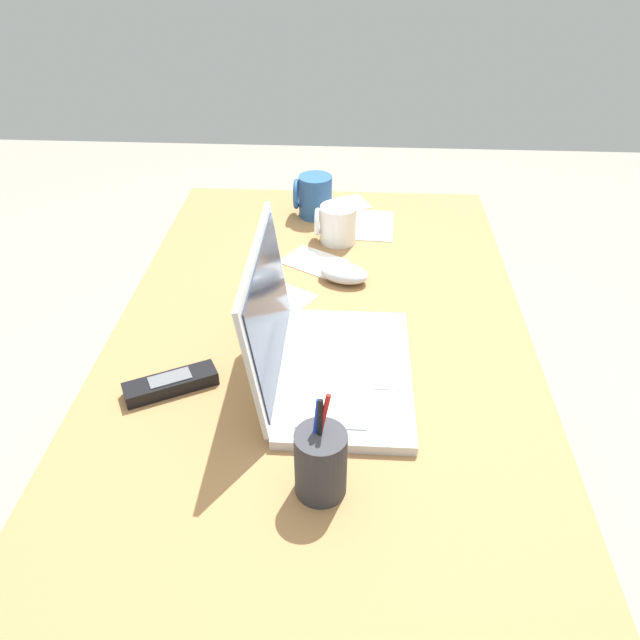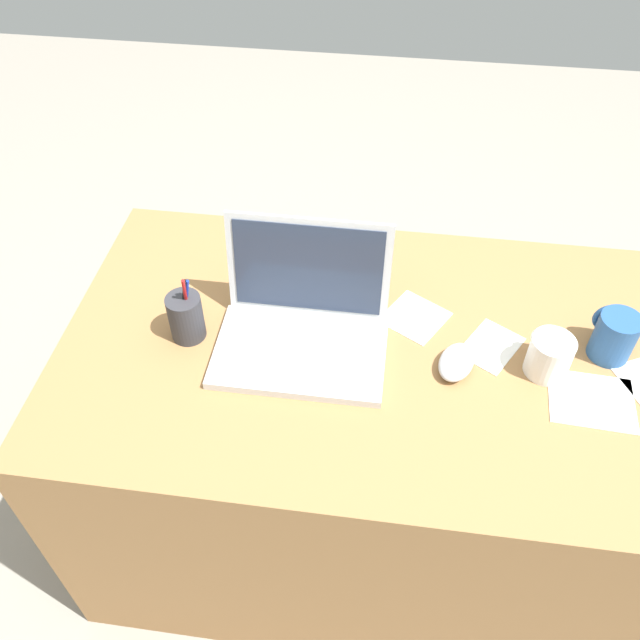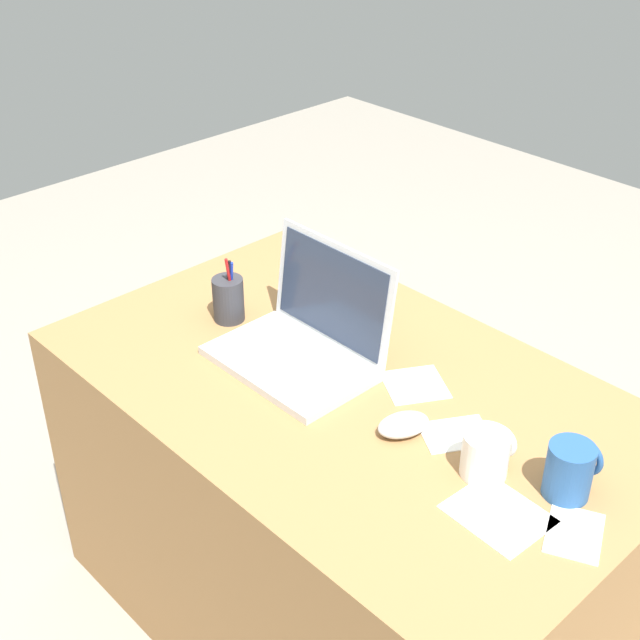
{
  "view_description": "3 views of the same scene",
  "coord_description": "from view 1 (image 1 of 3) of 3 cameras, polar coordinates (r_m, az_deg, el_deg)",
  "views": [
    {
      "loc": [
        -0.95,
        -0.05,
        1.42
      ],
      "look_at": [
        -0.12,
        -0.01,
        0.83
      ],
      "focal_mm": 34.99,
      "sensor_mm": 36.0,
      "label": 1
    },
    {
      "loc": [
        0.03,
        -0.93,
        1.75
      ],
      "look_at": [
        -0.1,
        0.0,
        0.78
      ],
      "focal_mm": 37.14,
      "sensor_mm": 36.0,
      "label": 2
    },
    {
      "loc": [
        1.04,
        -1.07,
        1.8
      ],
      "look_at": [
        -0.11,
        0.02,
        0.82
      ],
      "focal_mm": 49.42,
      "sensor_mm": 36.0,
      "label": 3
    }
  ],
  "objects": [
    {
      "name": "pen_holder",
      "position": [
        0.87,
        0.05,
        -12.89
      ],
      "size": [
        0.07,
        0.07,
        0.17
      ],
      "color": "#333338",
      "rests_on": "desk"
    },
    {
      "name": "paper_note_right",
      "position": [
        1.67,
        2.23,
        10.5
      ],
      "size": [
        0.13,
        0.15,
        0.0
      ],
      "primitive_type": "cube",
      "rotation": [
        0.0,
        0.0,
        0.45
      ],
      "color": "white",
      "rests_on": "desk"
    },
    {
      "name": "paper_note_left",
      "position": [
        1.27,
        -3.93,
        1.82
      ],
      "size": [
        0.17,
        0.17,
        0.0
      ],
      "primitive_type": "cube",
      "rotation": [
        0.0,
        0.0,
        -0.53
      ],
      "color": "white",
      "rests_on": "desk"
    },
    {
      "name": "paper_note_near_laptop",
      "position": [
        1.4,
        -0.56,
        5.37
      ],
      "size": [
        0.15,
        0.16,
        0.0
      ],
      "primitive_type": "cube",
      "rotation": [
        0.0,
        0.0,
        -0.54
      ],
      "color": "white",
      "rests_on": "desk"
    },
    {
      "name": "cordless_phone",
      "position": [
        1.08,
        -13.48,
        -5.68
      ],
      "size": [
        0.11,
        0.16,
        0.03
      ],
      "color": "black",
      "rests_on": "desk"
    },
    {
      "name": "coffee_mug_white",
      "position": [
        1.47,
        1.56,
        8.79
      ],
      "size": [
        0.09,
        0.1,
        0.09
      ],
      "color": "white",
      "rests_on": "desk"
    },
    {
      "name": "ground_plane",
      "position": [
        1.71,
        0.04,
        -20.72
      ],
      "size": [
        6.0,
        6.0,
        0.0
      ],
      "primitive_type": "plane",
      "color": "gray"
    },
    {
      "name": "computer_mouse",
      "position": [
        1.33,
        2.19,
        4.31
      ],
      "size": [
        0.1,
        0.12,
        0.04
      ],
      "primitive_type": "ellipsoid",
      "rotation": [
        0.0,
        0.0,
        -0.33
      ],
      "color": "silver",
      "rests_on": "desk"
    },
    {
      "name": "desk",
      "position": [
        1.43,
        0.05,
        -12.64
      ],
      "size": [
        1.29,
        0.79,
        0.72
      ],
      "primitive_type": "cube",
      "color": "#9E7042",
      "rests_on": "ground"
    },
    {
      "name": "laptop",
      "position": [
        1.05,
        0.0,
        -3.03
      ],
      "size": [
        0.35,
        0.26,
        0.25
      ],
      "color": "silver",
      "rests_on": "desk"
    },
    {
      "name": "paper_note_front",
      "position": [
        1.56,
        4.2,
        8.66
      ],
      "size": [
        0.17,
        0.14,
        0.0
      ],
      "primitive_type": "cube",
      "rotation": [
        0.0,
        0.0,
        -0.06
      ],
      "color": "white",
      "rests_on": "desk"
    },
    {
      "name": "coffee_mug_tall",
      "position": [
        1.59,
        -0.57,
        11.26
      ],
      "size": [
        0.08,
        0.09,
        0.1
      ],
      "color": "#26518C",
      "rests_on": "desk"
    }
  ]
}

